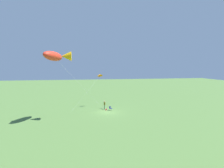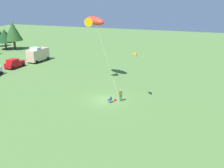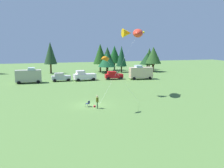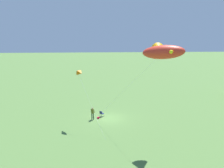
# 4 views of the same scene
# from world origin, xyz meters

# --- Properties ---
(ground_plane) EXTENTS (160.00, 160.00, 0.00)m
(ground_plane) POSITION_xyz_m (0.00, 0.00, 0.00)
(ground_plane) COLOR #527839
(person_kite_flyer) EXTENTS (0.40, 0.60, 1.74)m
(person_kite_flyer) POSITION_xyz_m (0.30, -2.22, 1.02)
(person_kite_flyer) COLOR #36533A
(person_kite_flyer) RESTS_ON ground
(folding_chair) EXTENTS (0.68, 0.68, 0.82)m
(folding_chair) POSITION_xyz_m (-0.71, -1.00, 0.49)
(folding_chair) COLOR navy
(folding_chair) RESTS_ON ground
(backpack_on_grass) EXTENTS (0.23, 0.33, 0.22)m
(backpack_on_grass) POSITION_xyz_m (0.09, -1.46, 0.11)
(backpack_on_grass) COLOR #BB0A2A
(backpack_on_grass) RESTS_ON ground
(kite_large_fish) EXTENTS (10.15, 9.44, 11.07)m
(kite_large_fish) POSITION_xyz_m (8.40, 5.11, 10.19)
(kite_large_fish) COLOR red
(kite_large_fish) RESTS_ON ground
(kite_delta_orange) EXTENTS (6.51, 4.09, 7.15)m
(kite_delta_orange) POSITION_xyz_m (1.14, -4.08, 6.78)
(kite_delta_orange) COLOR orange
(kite_delta_orange) RESTS_ON ground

